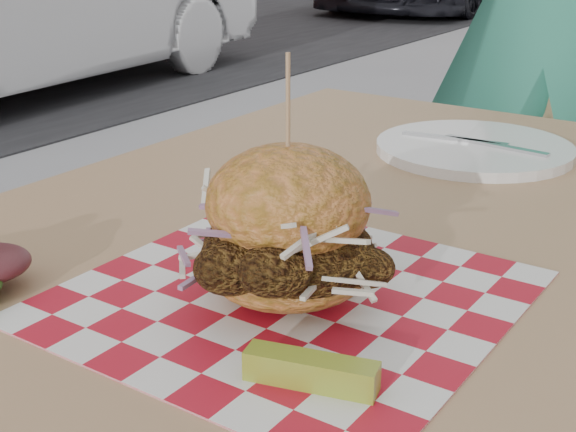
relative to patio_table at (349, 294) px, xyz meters
The scene contains 5 objects.
patio_table is the anchor object (origin of this frame).
paper_liner 0.19m from the patio_table, 77.72° to the right, with size 0.36×0.36×0.00m, color #B61224.
sandwich 0.22m from the patio_table, 77.72° to the right, with size 0.18×0.18×0.21m.
pickle_spear 0.32m from the patio_table, 65.03° to the right, with size 0.10×0.02×0.02m, color #A3AA31.
place_setting 0.35m from the patio_table, 89.99° to the left, with size 0.27×0.27×0.02m.
Camera 1 is at (0.60, -0.61, 1.06)m, focal length 50.00 mm.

